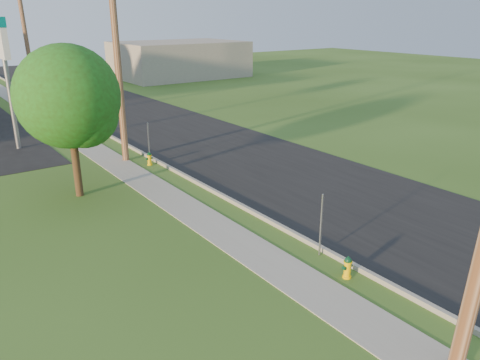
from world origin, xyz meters
The scene contains 15 objects.
ground_plane centered at (0.00, 0.00, 0.00)m, with size 140.00×140.00×0.00m, color #30511A.
road centered at (4.50, 10.00, 0.01)m, with size 8.00×120.00×0.02m, color black.
curb centered at (0.50, 10.00, 0.07)m, with size 0.15×120.00×0.15m, color gray.
sidewalk centered at (-1.25, 10.00, 0.01)m, with size 1.50×120.00×0.03m, color #9B988E.
utility_pole_mid centered at (-0.60, 17.00, 4.95)m, with size 1.40×0.32×9.80m.
utility_pole_far centered at (-0.60, 35.00, 4.80)m, with size 1.40×0.32×9.50m.
sign_post_near centered at (0.25, 4.20, 1.00)m, with size 0.05×0.04×2.00m, color gray.
sign_post_mid centered at (0.25, 16.00, 1.00)m, with size 0.05×0.04×2.00m, color gray.
sign_post_far centered at (0.25, 28.20, 1.00)m, with size 0.05×0.04×2.00m, color gray.
price_pylon centered at (-4.50, 22.50, 5.43)m, with size 0.34×2.04×6.85m.
distant_building centered at (18.00, 45.00, 2.00)m, with size 14.00×10.00×4.00m, color gray.
tree_verge centered at (-3.97, 13.44, 3.85)m, with size 3.95×3.95×5.99m.
hydrant_near centered at (-0.06, 2.82, 0.33)m, with size 0.34×0.30×0.67m.
hydrant_mid centered at (0.02, 15.56, 0.32)m, with size 0.34×0.30×0.66m.
hydrant_far centered at (0.11, 27.72, 0.34)m, with size 0.37×0.33×0.70m.
Camera 1 is at (-9.17, -4.68, 6.95)m, focal length 35.00 mm.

